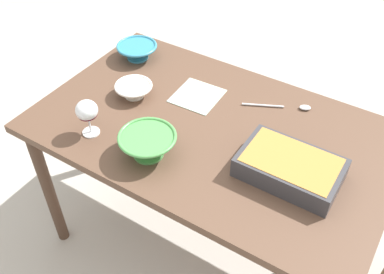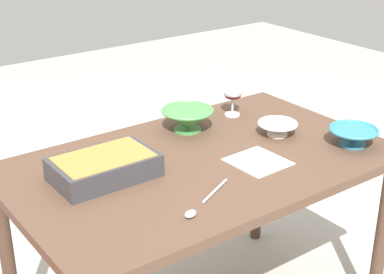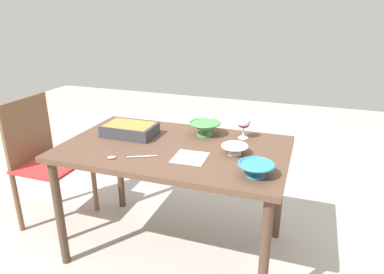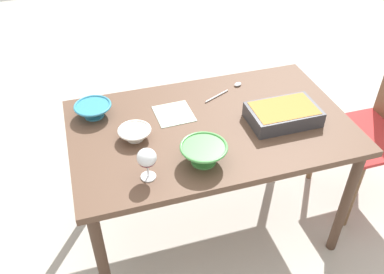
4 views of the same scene
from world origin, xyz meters
name	(u,v)px [view 1 (image 1 of 4)]	position (x,y,z in m)	size (l,w,h in m)	color
ground_plane	(207,240)	(0.00, 0.00, 0.00)	(8.00, 8.00, 0.00)	#B2ADA3
dining_table	(211,142)	(0.00, 0.00, 0.65)	(1.31, 0.81, 0.73)	brown
wine_glass	(87,112)	(0.35, 0.26, 0.82)	(0.08, 0.08, 0.14)	white
casserole_dish	(290,167)	(-0.33, 0.07, 0.77)	(0.33, 0.21, 0.08)	#38383D
mixing_bowl	(137,50)	(0.51, -0.23, 0.77)	(0.18, 0.18, 0.07)	teal
small_bowl	(148,144)	(0.11, 0.24, 0.78)	(0.20, 0.20, 0.09)	#4C994C
serving_bowl	(133,89)	(0.36, 0.00, 0.76)	(0.15, 0.15, 0.05)	white
serving_spoon	(290,107)	(-0.20, -0.26, 0.73)	(0.25, 0.13, 0.01)	silver
napkin	(197,96)	(0.14, -0.13, 0.73)	(0.18, 0.18, 0.00)	#B2CCB7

